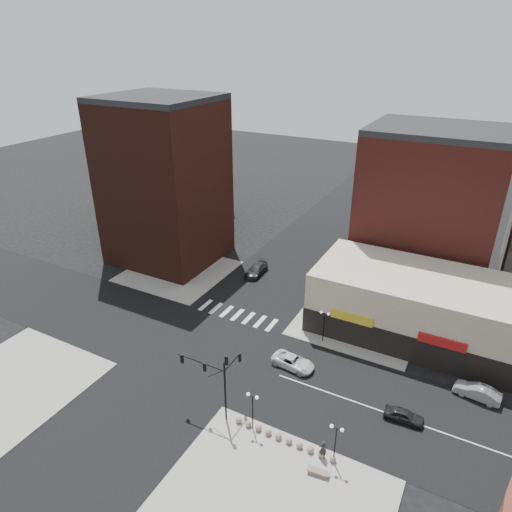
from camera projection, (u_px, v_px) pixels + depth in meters
The scene contains 22 objects.
ground at pixel (203, 349), 54.15m from camera, with size 240.00×240.00×0.00m, color black.
road_ew at pixel (203, 349), 54.15m from camera, with size 200.00×14.00×0.02m, color black.
road_ns at pixel (203, 349), 54.15m from camera, with size 14.00×200.00×0.02m, color black.
sidewalk_nw at pixel (179, 271), 71.77m from camera, with size 15.00×15.00×0.12m, color gray.
sidewalk_ne at pixel (358, 320), 59.49m from camera, with size 15.00×15.00×0.12m, color gray.
sidewalk_se at pixel (272, 503), 36.25m from camera, with size 18.00×14.00×0.12m, color gray.
sidewalk_sw at pixel (15, 383), 48.77m from camera, with size 15.00×15.00×0.12m, color gray.
building_nw at pixel (165, 184), 71.39m from camera, with size 16.00×15.00×25.00m, color #3D1C13.
building_nw_low at pixel (165, 186), 92.04m from camera, with size 20.00×18.00×12.00m, color #3D1C13.
building_ne_midrise at pixel (428, 211), 64.69m from camera, with size 18.00×15.00×22.00m, color maroon.
building_ne_row at pixel (414, 310), 55.71m from camera, with size 24.20×12.20×8.00m.
traffic_signal at pixel (218, 374), 42.71m from camera, with size 5.59×3.09×7.77m.
street_lamp_se_a at pixel (253, 403), 41.71m from camera, with size 1.22×0.32×4.16m.
street_lamp_se_b at pixel (336, 435), 38.33m from camera, with size 1.22×0.32×4.16m.
street_lamp_ne at pixel (324, 319), 53.98m from camera, with size 1.22×0.32×4.16m.
bollard_row at pixel (284, 439), 41.60m from camera, with size 10.05×0.60×0.60m.
white_suv at pixel (293, 362), 50.95m from camera, with size 2.25×4.87×1.35m, color silver.
dark_sedan_east at pixel (404, 415), 43.83m from camera, with size 1.52×3.77×1.29m, color black.
silver_sedan at pixel (477, 392), 46.58m from camera, with size 1.57×4.51×1.49m, color #9C9CA1.
dark_sedan_north at pixel (256, 270), 70.66m from camera, with size 2.16×5.32×1.54m, color black.
pedestrian at pixel (323, 449), 39.73m from camera, with size 0.70×0.46×1.92m, color #252328.
stone_bench at pixel (318, 472), 38.46m from camera, with size 1.94×0.80×0.44m.
Camera 1 is at (26.16, -35.74, 33.64)m, focal length 32.00 mm.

